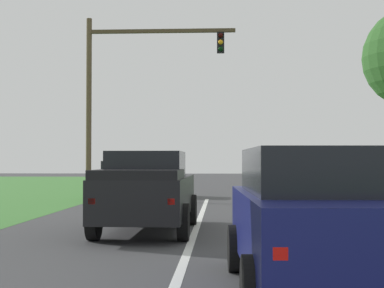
# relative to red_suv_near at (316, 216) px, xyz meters

# --- Properties ---
(ground_plane) EXTENTS (120.00, 120.00, 0.00)m
(ground_plane) POSITION_rel_red_suv_near_xyz_m (-1.87, 7.20, -0.99)
(ground_plane) COLOR #424244
(red_suv_near) EXTENTS (2.29, 4.61, 1.88)m
(red_suv_near) POSITION_rel_red_suv_near_xyz_m (0.00, 0.00, 0.00)
(red_suv_near) COLOR navy
(red_suv_near) RESTS_ON ground_plane
(pickup_truck_lead) EXTENTS (2.18, 5.10, 1.93)m
(pickup_truck_lead) POSITION_rel_red_suv_near_xyz_m (-2.99, 6.10, 0.00)
(pickup_truck_lead) COLOR black
(pickup_truck_lead) RESTS_ON ground_plane
(traffic_light) EXTENTS (6.65, 0.40, 8.06)m
(traffic_light) POSITION_rel_red_suv_near_xyz_m (-5.52, 17.88, 4.25)
(traffic_light) COLOR brown
(traffic_light) RESTS_ON ground_plane
(keep_moving_sign) EXTENTS (0.60, 0.09, 2.31)m
(keep_moving_sign) POSITION_rel_red_suv_near_xyz_m (3.43, 16.77, 0.49)
(keep_moving_sign) COLOR gray
(keep_moving_sign) RESTS_ON ground_plane
(crossing_suv_far) EXTENTS (4.45, 2.07, 1.68)m
(crossing_suv_far) POSITION_rel_red_suv_near_xyz_m (-5.25, 19.50, -0.10)
(crossing_suv_far) COLOR silver
(crossing_suv_far) RESTS_ON ground_plane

